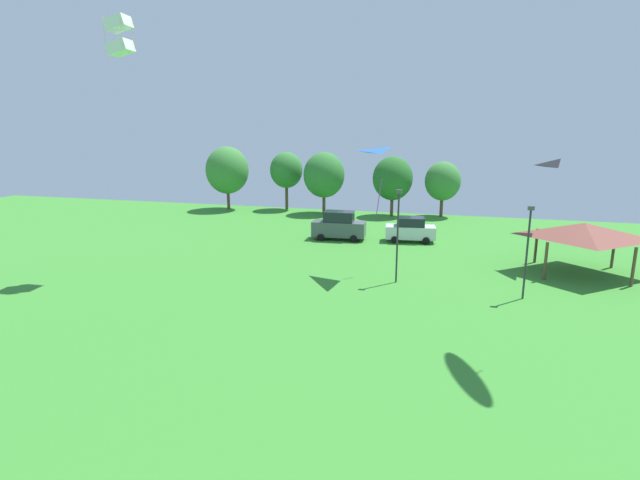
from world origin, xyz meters
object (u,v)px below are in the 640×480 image
at_px(kite_flying_3, 560,168).
at_px(treeline_tree_3, 393,178).
at_px(treeline_tree_4, 443,181).
at_px(light_post_1, 398,231).
at_px(treeline_tree_0, 227,170).
at_px(park_pavilion, 584,230).
at_px(treeline_tree_2, 324,175).
at_px(kite_flying_6, 119,36).
at_px(parked_car_leftmost, 339,226).
at_px(parked_car_second_from_left, 410,230).
at_px(kite_flying_0, 391,162).
at_px(light_post_0, 527,247).
at_px(treeline_tree_1, 286,170).

relative_size(kite_flying_3, treeline_tree_3, 0.33).
xyz_separation_m(kite_flying_3, treeline_tree_4, (-8.43, 18.96, -3.19)).
bearing_deg(light_post_1, treeline_tree_0, 134.52).
distance_m(park_pavilion, treeline_tree_2, 29.92).
distance_m(light_post_1, treeline_tree_2, 26.54).
relative_size(light_post_1, treeline_tree_3, 0.91).
bearing_deg(kite_flying_6, parked_car_leftmost, 50.17).
bearing_deg(treeline_tree_2, parked_car_second_from_left, -46.94).
bearing_deg(parked_car_second_from_left, kite_flying_0, -100.70).
relative_size(kite_flying_6, light_post_0, 0.45).
height_order(kite_flying_6, treeline_tree_1, kite_flying_6).
relative_size(kite_flying_0, treeline_tree_4, 0.65).
relative_size(kite_flying_3, treeline_tree_1, 0.32).
relative_size(kite_flying_3, light_post_0, 0.40).
relative_size(treeline_tree_2, treeline_tree_3, 1.06).
bearing_deg(light_post_0, treeline_tree_1, 132.03).
xyz_separation_m(park_pavilion, light_post_1, (-12.09, -5.41, 0.38)).
relative_size(light_post_1, treeline_tree_4, 0.99).
distance_m(treeline_tree_1, treeline_tree_3, 13.04).
bearing_deg(treeline_tree_3, treeline_tree_1, 175.09).
xyz_separation_m(kite_flying_6, treeline_tree_3, (14.37, 26.80, -11.41)).
bearing_deg(light_post_0, treeline_tree_3, 113.52).
bearing_deg(parked_car_second_from_left, park_pavilion, -35.66).
relative_size(kite_flying_6, parked_car_second_from_left, 0.55).
xyz_separation_m(kite_flying_0, light_post_1, (0.85, -2.33, -4.23)).
distance_m(parked_car_second_from_left, treeline_tree_2, 16.59).
xyz_separation_m(park_pavilion, treeline_tree_0, (-35.46, 18.35, 1.69)).
bearing_deg(treeline_tree_1, treeline_tree_3, -4.91).
distance_m(treeline_tree_0, treeline_tree_4, 25.41).
bearing_deg(parked_car_leftmost, treeline_tree_2, 106.91).
bearing_deg(kite_flying_6, light_post_0, 2.50).
xyz_separation_m(kite_flying_0, treeline_tree_1, (-15.62, 23.28, -2.91)).
xyz_separation_m(kite_flying_3, treeline_tree_2, (-21.71, 17.29, -2.70)).
distance_m(kite_flying_0, park_pavilion, 14.08).
bearing_deg(parked_car_second_from_left, parked_car_leftmost, -179.45).
xyz_separation_m(treeline_tree_0, treeline_tree_3, (19.88, 0.73, -0.51)).
relative_size(kite_flying_6, parked_car_leftmost, 0.51).
bearing_deg(treeline_tree_3, parked_car_second_from_left, -75.27).
distance_m(parked_car_second_from_left, light_post_1, 12.35).
bearing_deg(treeline_tree_2, kite_flying_3, -38.54).
height_order(park_pavilion, treeline_tree_2, treeline_tree_2).
bearing_deg(treeline_tree_4, park_pavilion, -63.39).
bearing_deg(treeline_tree_1, kite_flying_6, -92.86).
distance_m(park_pavilion, treeline_tree_1, 35.02).
xyz_separation_m(kite_flying_3, light_post_0, (-2.70, -7.87, -4.00)).
height_order(parked_car_leftmost, park_pavilion, park_pavilion).
bearing_deg(treeline_tree_2, parked_car_leftmost, -69.37).
distance_m(park_pavilion, light_post_0, 7.93).
bearing_deg(treeline_tree_4, treeline_tree_1, -179.88).
bearing_deg(kite_flying_0, light_post_0, -22.37).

